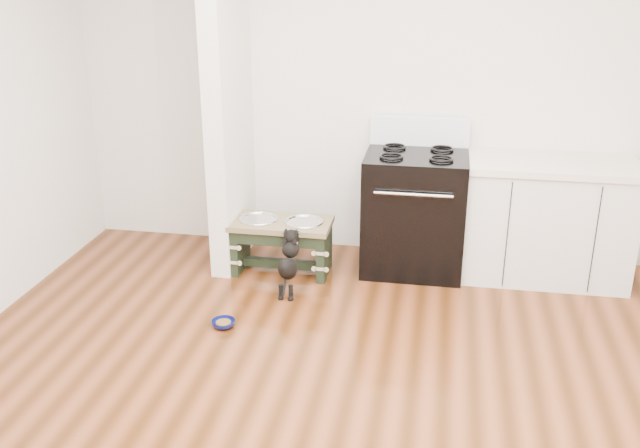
{
  "coord_description": "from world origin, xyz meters",
  "views": [
    {
      "loc": [
        0.44,
        -3.02,
        2.34
      ],
      "look_at": [
        -0.37,
        1.53,
        0.56
      ],
      "focal_mm": 40.0,
      "sensor_mm": 36.0,
      "label": 1
    }
  ],
  "objects": [
    {
      "name": "puppy",
      "position": [
        -0.6,
        1.55,
        0.25
      ],
      "size": [
        0.13,
        0.39,
        0.46
      ],
      "color": "black",
      "rests_on": "ground"
    },
    {
      "name": "partition_wall",
      "position": [
        -1.18,
        2.1,
        1.35
      ],
      "size": [
        0.15,
        0.8,
        2.7
      ],
      "primitive_type": "cube",
      "color": "silver",
      "rests_on": "ground"
    },
    {
      "name": "dog_feeder",
      "position": [
        -0.74,
        1.9,
        0.3
      ],
      "size": [
        0.76,
        0.41,
        0.43
      ],
      "color": "black",
      "rests_on": "ground"
    },
    {
      "name": "cabinet_run",
      "position": [
        1.23,
        2.18,
        0.45
      ],
      "size": [
        1.24,
        0.64,
        0.91
      ],
      "color": "silver",
      "rests_on": "ground"
    },
    {
      "name": "floor_bowl",
      "position": [
        -0.93,
        0.97,
        0.03
      ],
      "size": [
        0.17,
        0.17,
        0.05
      ],
      "rotation": [
        0.0,
        0.0,
        -0.09
      ],
      "color": "#0B1051",
      "rests_on": "ground"
    },
    {
      "name": "room_shell",
      "position": [
        0.0,
        0.0,
        1.62
      ],
      "size": [
        5.0,
        5.0,
        5.0
      ],
      "color": "silver",
      "rests_on": "ground"
    },
    {
      "name": "oven_range",
      "position": [
        0.25,
        2.16,
        0.48
      ],
      "size": [
        0.76,
        0.69,
        1.14
      ],
      "color": "black",
      "rests_on": "ground"
    },
    {
      "name": "ground",
      "position": [
        0.0,
        0.0,
        0.0
      ],
      "size": [
        5.0,
        5.0,
        0.0
      ],
      "primitive_type": "plane",
      "color": "#41200B",
      "rests_on": "ground"
    }
  ]
}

